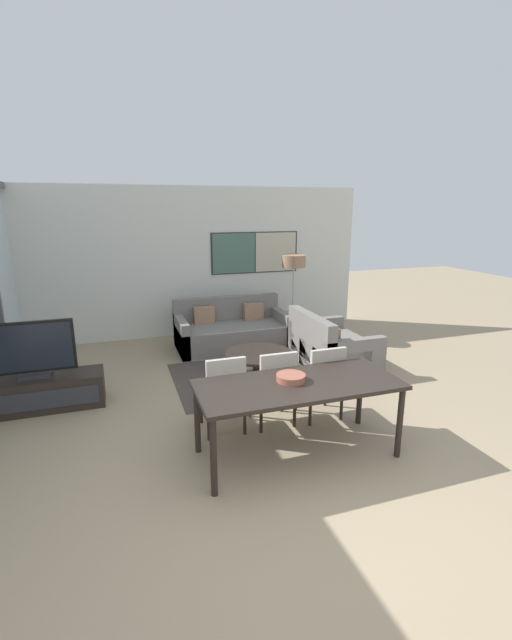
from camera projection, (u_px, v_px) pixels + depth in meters
name	position (u px, v px, depth m)	size (l,w,h in m)	color
ground_plane	(313.00, 517.00, 3.44)	(24.00, 24.00, 0.00)	#9E896B
wall_back	(191.00, 262.00, 8.10)	(6.92, 0.09, 2.80)	silver
area_rug	(259.00, 375.00, 6.32)	(2.46, 1.78, 0.01)	#473D38
tv_console	(38.00, 393.00, 5.24)	(1.53, 0.49, 0.41)	black
television	(32.00, 350.00, 5.10)	(0.96, 0.20, 0.70)	#2D2D33
sofa_main	(231.00, 331.00, 7.63)	(1.95, 0.97, 0.84)	slate
sofa_side	(329.00, 348.00, 6.69)	(0.97, 1.38, 0.84)	slate
coffee_table	(259.00, 358.00, 6.26)	(0.99, 0.99, 0.36)	black
dining_table	(298.00, 390.00, 4.14)	(1.99, 0.84, 0.77)	black
dining_chair_left	(224.00, 389.00, 4.62)	(0.46, 0.46, 0.90)	#B2A899
dining_chair_centre	(274.00, 383.00, 4.78)	(0.46, 0.46, 0.90)	#B2A899
dining_chair_right	(322.00, 378.00, 4.93)	(0.46, 0.46, 0.90)	#B2A899
fruit_bowl	(291.00, 377.00, 4.16)	(0.29, 0.29, 0.07)	#995642
floor_lamp	(294.00, 265.00, 7.83)	(0.43, 0.43, 1.57)	#2D2D33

